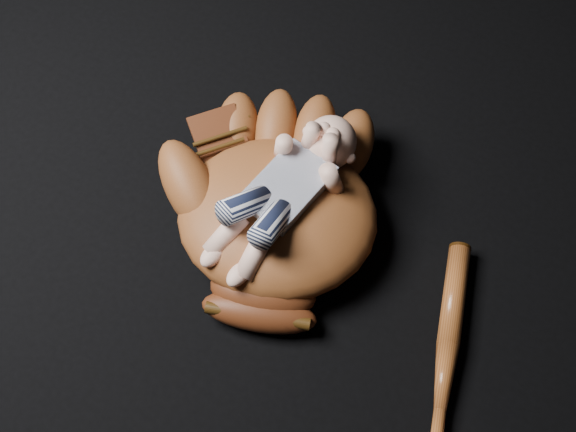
# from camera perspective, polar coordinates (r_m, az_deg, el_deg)

# --- Properties ---
(baseball_glove) EXTENTS (0.64, 0.68, 0.17)m
(baseball_glove) POSITION_cam_1_polar(r_m,az_deg,el_deg) (1.37, -0.86, 0.41)
(baseball_glove) COLOR brown
(baseball_glove) RESTS_ON ground
(newborn_baby) EXTENTS (0.23, 0.41, 0.16)m
(newborn_baby) POSITION_cam_1_polar(r_m,az_deg,el_deg) (1.32, -0.82, 1.58)
(newborn_baby) COLOR beige
(newborn_baby) RESTS_ON baseball_glove
(baseball_bat) EXTENTS (0.18, 0.44, 0.04)m
(baseball_bat) POSITION_cam_1_polar(r_m,az_deg,el_deg) (1.35, 12.41, -10.92)
(baseball_bat) COLOR brown
(baseball_bat) RESTS_ON ground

